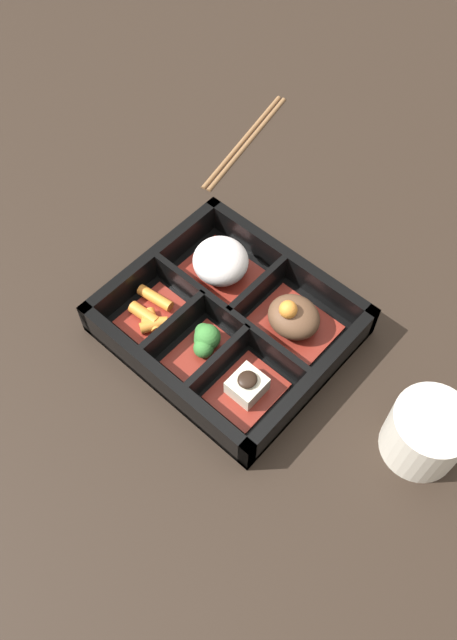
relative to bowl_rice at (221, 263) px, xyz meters
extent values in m
plane|color=black|center=(0.06, -0.05, -0.04)|extent=(3.00, 3.00, 0.00)
cube|color=black|center=(0.06, -0.05, -0.03)|extent=(0.27, 0.24, 0.01)
cube|color=black|center=(0.06, -0.16, -0.01)|extent=(0.27, 0.01, 0.05)
cube|color=black|center=(0.06, 0.06, -0.01)|extent=(0.27, 0.01, 0.05)
cube|color=black|center=(-0.07, -0.05, -0.01)|extent=(0.01, 0.24, 0.05)
cube|color=black|center=(0.19, -0.05, -0.01)|extent=(0.01, 0.24, 0.05)
cube|color=black|center=(0.06, -0.05, -0.01)|extent=(0.24, 0.01, 0.05)
cube|color=black|center=(0.02, -0.10, -0.01)|extent=(0.01, 0.10, 0.05)
cube|color=black|center=(0.09, -0.10, -0.01)|extent=(0.01, 0.10, 0.05)
cube|color=black|center=(0.06, 0.00, -0.01)|extent=(0.01, 0.11, 0.05)
cube|color=maroon|center=(0.00, 0.00, -0.02)|extent=(0.10, 0.08, 0.01)
ellipsoid|color=silver|center=(0.00, 0.00, 0.00)|extent=(0.07, 0.07, 0.05)
cube|color=maroon|center=(0.12, 0.00, -0.02)|extent=(0.10, 0.08, 0.01)
ellipsoid|color=brown|center=(0.12, 0.00, 0.00)|extent=(0.06, 0.06, 0.04)
sphere|color=orange|center=(0.11, -0.01, 0.02)|extent=(0.02, 0.02, 0.02)
cube|color=maroon|center=(-0.02, -0.10, -0.02)|extent=(0.06, 0.08, 0.01)
cylinder|color=orange|center=(-0.02, -0.11, -0.01)|extent=(0.04, 0.02, 0.02)
cylinder|color=orange|center=(-0.03, -0.09, -0.01)|extent=(0.05, 0.02, 0.01)
cylinder|color=orange|center=(-0.01, -0.11, -0.02)|extent=(0.03, 0.03, 0.01)
cylinder|color=orange|center=(-0.01, -0.11, -0.01)|extent=(0.03, 0.03, 0.01)
cylinder|color=orange|center=(-0.01, -0.12, -0.01)|extent=(0.03, 0.03, 0.01)
cube|color=maroon|center=(0.06, -0.10, -0.02)|extent=(0.05, 0.08, 0.01)
sphere|color=#387A33|center=(0.05, -0.08, -0.01)|extent=(0.02, 0.02, 0.02)
sphere|color=#387A33|center=(0.06, -0.09, -0.01)|extent=(0.03, 0.03, 0.03)
sphere|color=#387A33|center=(0.06, -0.10, -0.01)|extent=(0.02, 0.02, 0.02)
sphere|color=#387A33|center=(0.06, -0.09, -0.01)|extent=(0.03, 0.03, 0.03)
cube|color=maroon|center=(0.13, -0.10, -0.02)|extent=(0.07, 0.08, 0.01)
cube|color=beige|center=(0.13, -0.10, -0.01)|extent=(0.04, 0.04, 0.02)
ellipsoid|color=black|center=(0.13, -0.10, 0.01)|extent=(0.02, 0.02, 0.01)
cylinder|color=beige|center=(0.31, -0.02, 0.00)|extent=(0.08, 0.08, 0.07)
cylinder|color=#597A38|center=(0.31, -0.02, 0.03)|extent=(0.07, 0.07, 0.01)
cylinder|color=brown|center=(-0.15, 0.22, -0.03)|extent=(0.05, 0.23, 0.01)
cylinder|color=brown|center=(-0.14, 0.22, -0.03)|extent=(0.05, 0.23, 0.01)
camera|label=1|loc=(0.33, -0.35, 0.62)|focal=35.00mm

